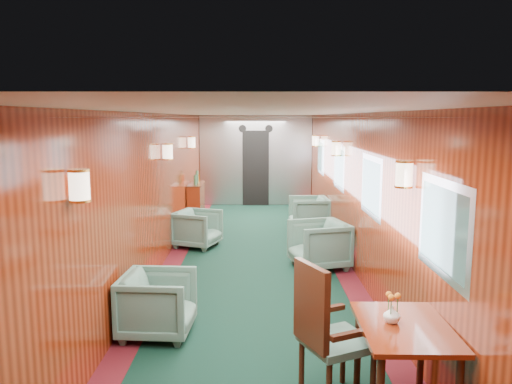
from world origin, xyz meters
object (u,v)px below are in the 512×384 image
Objects in this scene: dining_table at (404,339)px; armchair_right_near at (319,245)px; credenza at (196,202)px; armchair_left_near at (158,304)px; side_chair at (326,328)px; armchair_left_far at (198,229)px; armchair_right_far at (309,214)px.

armchair_right_near is at bearing 93.70° from dining_table.
credenza is 1.42× the size of armchair_right_near.
armchair_left_near is (-2.21, 1.46, -0.27)m from dining_table.
armchair_left_far is at bearing 83.08° from side_chair.
armchair_left_near is at bearing 116.10° from side_chair.
armchair_left_far is at bearing 114.30° from dining_table.
dining_table is at bearing -12.75° from armchair_right_near.
armchair_right_near is 2.60m from armchair_right_far.
side_chair reaches higher than credenza.
armchair_left_near is 3.17m from armchair_right_near.
side_chair is 1.46× the size of armchair_right_near.
armchair_left_far is (-1.62, 5.04, -0.31)m from side_chair.
armchair_right_near is at bearing -36.31° from armchair_left_near.
armchair_right_far is (2.44, -0.85, -0.09)m from credenza.
dining_table is 1.32× the size of armchair_left_near.
armchair_left_far is 2.41m from armchair_right_near.
credenza is at bearing 80.02° from side_chair.
armchair_right_far is (-0.05, 6.49, -0.26)m from dining_table.
side_chair reaches higher than armchair_left_far.
armchair_left_near is 1.02× the size of armchair_left_far.
armchair_right_near is (2.04, 2.43, 0.03)m from armchair_left_near.
side_chair reaches higher than armchair_left_near.
side_chair reaches higher than armchair_right_far.
dining_table is 0.83× the size of side_chair.
credenza is 5.89m from armchair_left_near.
armchair_right_near reaches higher than armchair_left_far.
dining_table reaches higher than armchair_left_near.
credenza is at bearing -161.38° from armchair_right_near.
armchair_left_far is (0.28, -2.16, -0.12)m from credenza.
armchair_right_far is (2.16, 1.31, 0.02)m from armchair_left_far.
credenza is (-2.49, 7.35, -0.17)m from dining_table.
armchair_right_near is (2.04, -1.29, 0.03)m from armchair_left_far.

